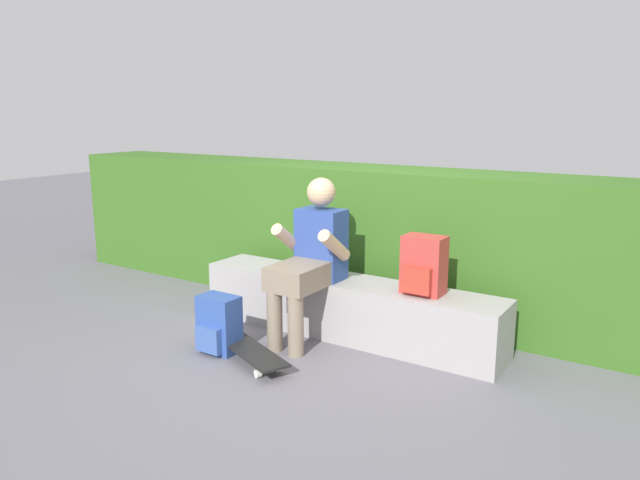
% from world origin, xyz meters
% --- Properties ---
extents(ground_plane, '(24.00, 24.00, 0.00)m').
position_xyz_m(ground_plane, '(0.00, 0.00, 0.00)').
color(ground_plane, slate).
extents(bench_main, '(2.37, 0.42, 0.43)m').
position_xyz_m(bench_main, '(0.00, 0.25, 0.21)').
color(bench_main, '#999695').
rests_on(bench_main, ground).
extents(person_skater, '(0.49, 0.62, 1.18)m').
position_xyz_m(person_skater, '(-0.19, 0.05, 0.63)').
color(person_skater, '#2D4793').
rests_on(person_skater, ground).
extents(skateboard_near_person, '(0.81, 0.50, 0.09)m').
position_xyz_m(skateboard_near_person, '(-0.32, -0.51, 0.07)').
color(skateboard_near_person, black).
rests_on(skateboard_near_person, ground).
extents(backpack_on_bench, '(0.28, 0.23, 0.40)m').
position_xyz_m(backpack_on_bench, '(0.60, 0.24, 0.62)').
color(backpack_on_bench, '#B23833').
rests_on(backpack_on_bench, bench_main).
extents(backpack_on_ground, '(0.28, 0.23, 0.40)m').
position_xyz_m(backpack_on_ground, '(-0.59, -0.50, 0.19)').
color(backpack_on_ground, '#2D4C99').
rests_on(backpack_on_ground, ground).
extents(hedge_row, '(6.01, 0.69, 1.19)m').
position_xyz_m(hedge_row, '(-0.46, 0.99, 0.59)').
color(hedge_row, '#34621F').
rests_on(hedge_row, ground).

